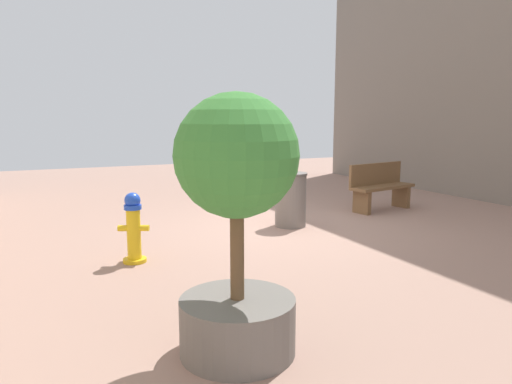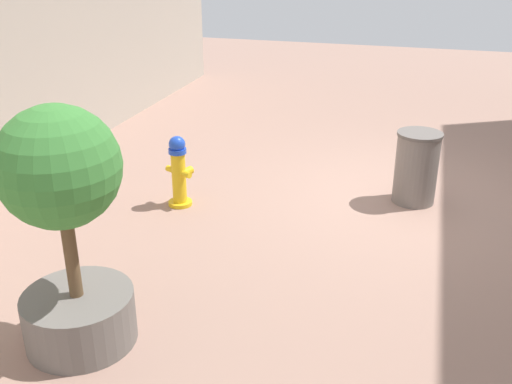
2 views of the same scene
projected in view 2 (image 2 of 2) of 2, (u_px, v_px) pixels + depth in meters
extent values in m
plane|color=#9E7A6B|center=(406.00, 201.00, 7.69)|extent=(23.40, 23.40, 0.00)
cylinder|color=gold|center=(180.00, 203.00, 7.59)|extent=(0.30, 0.30, 0.05)
cylinder|color=gold|center=(179.00, 177.00, 7.45)|extent=(0.18, 0.18, 0.65)
cylinder|color=blue|center=(177.00, 151.00, 7.30)|extent=(0.22, 0.22, 0.06)
sphere|color=blue|center=(177.00, 144.00, 7.27)|extent=(0.21, 0.21, 0.21)
cylinder|color=gold|center=(171.00, 169.00, 7.49)|extent=(0.15, 0.12, 0.08)
cylinder|color=gold|center=(186.00, 174.00, 7.34)|extent=(0.15, 0.12, 0.08)
cylinder|color=gold|center=(187.00, 171.00, 7.54)|extent=(0.15, 0.17, 0.10)
cylinder|color=slate|center=(80.00, 317.00, 4.98)|extent=(0.93, 0.93, 0.45)
cylinder|color=brown|center=(70.00, 250.00, 4.72)|extent=(0.11, 0.11, 0.85)
sphere|color=#3D8438|center=(58.00, 167.00, 4.43)|extent=(0.96, 0.96, 0.96)
cylinder|color=slate|center=(416.00, 169.00, 7.52)|extent=(0.54, 0.54, 0.89)
cylinder|color=#5B5551|center=(420.00, 134.00, 7.33)|extent=(0.56, 0.56, 0.04)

